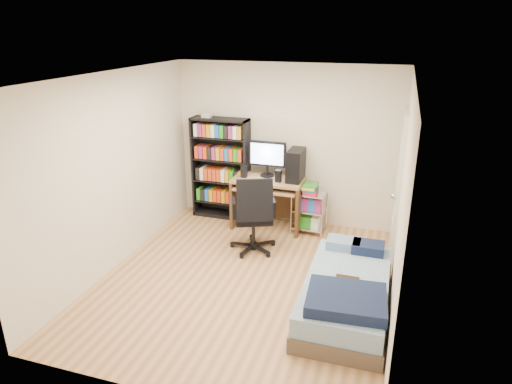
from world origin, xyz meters
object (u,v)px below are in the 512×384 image
(computer_desk, at_px, (276,183))
(office_chair, at_px, (254,228))
(media_shelf, at_px, (221,167))
(bed, at_px, (346,293))

(computer_desk, distance_m, office_chair, 0.98)
(media_shelf, distance_m, office_chair, 1.46)
(media_shelf, height_order, office_chair, media_shelf)
(office_chair, bearing_deg, computer_desk, 62.65)
(office_chair, bearing_deg, bed, -59.75)
(media_shelf, relative_size, computer_desk, 1.27)
(bed, bearing_deg, media_shelf, 137.49)
(computer_desk, bearing_deg, office_chair, -94.69)
(media_shelf, bearing_deg, computer_desk, -8.34)
(computer_desk, xyz_separation_m, office_chair, (-0.07, -0.90, -0.37))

